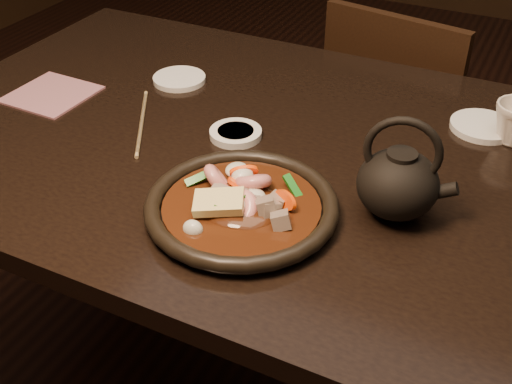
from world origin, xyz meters
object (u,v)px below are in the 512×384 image
at_px(table, 309,188).
at_px(plate, 242,207).
at_px(chair, 398,134).
at_px(teapot, 399,181).

relative_size(table, plate, 5.23).
bearing_deg(chair, plate, 97.50).
distance_m(table, chair, 0.69).
distance_m(table, teapot, 0.26).
relative_size(chair, teapot, 4.85).
bearing_deg(table, plate, -97.77).
bearing_deg(table, teapot, -30.22).
xyz_separation_m(table, teapot, (0.18, -0.11, 0.14)).
height_order(chair, plate, chair).
relative_size(plate, teapot, 1.79).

